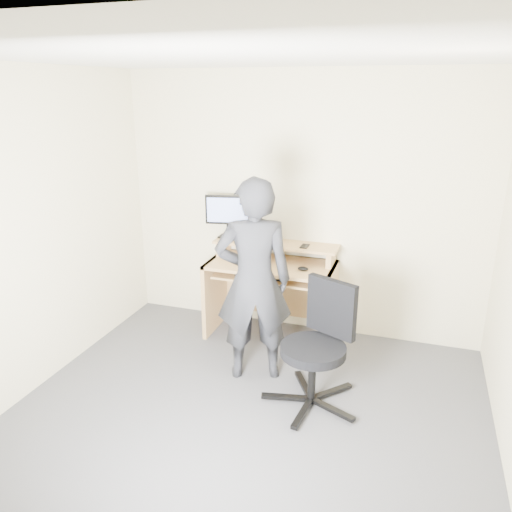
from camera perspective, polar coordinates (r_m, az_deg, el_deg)
The scene contains 14 objects.
ground at distance 3.79m, azimuth -1.95°, elevation -19.10°, with size 3.50×3.50×0.00m, color #5A5A5F.
back_wall at distance 4.80m, azimuth 5.13°, elevation 5.68°, with size 3.50×0.02×2.50m, color beige.
ceiling at distance 3.00m, azimuth -2.50°, elevation 22.05°, with size 3.50×3.50×0.02m, color white.
desk at distance 4.85m, azimuth 1.99°, elevation -2.81°, with size 1.20×0.60×0.91m.
monitor at distance 4.90m, azimuth -3.20°, elevation 4.99°, with size 0.44×0.13×0.43m.
external_drive at distance 4.85m, azimuth 0.36°, elevation 2.95°, with size 0.07×0.13×0.20m, color black.
travel_mug at distance 4.80m, azimuth 2.20°, elevation 2.66°, with size 0.08×0.08×0.18m, color silver.
smartphone at distance 4.69m, azimuth 5.58°, elevation 1.13°, with size 0.07×0.13×0.01m, color black.
charger at distance 4.77m, azimuth -0.68°, elevation 1.65°, with size 0.04×0.04×0.04m, color black.
headphones at distance 4.88m, azimuth 1.01°, elevation 1.93°, with size 0.16×0.16×0.02m, color silver.
keyboard at distance 4.68m, azimuth 0.54°, elevation -2.08°, with size 0.46×0.18×0.03m, color black.
mouse at distance 4.53m, azimuth 5.40°, elevation -1.46°, with size 0.10×0.06×0.04m, color black.
office_chair at distance 3.84m, azimuth 7.24°, elevation -9.59°, with size 0.75×0.73×0.94m.
person at distance 4.01m, azimuth -0.26°, elevation -2.88°, with size 0.62×0.41×1.70m, color black.
Camera 1 is at (1.06, -2.81, 2.32)m, focal length 35.00 mm.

